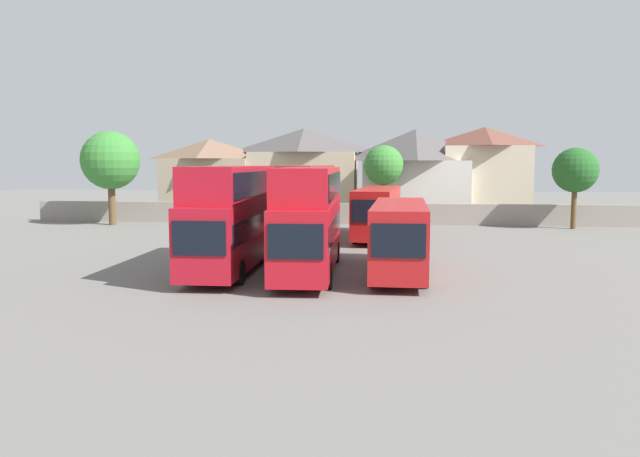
% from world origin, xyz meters
% --- Properties ---
extents(ground, '(140.00, 140.00, 0.00)m').
position_xyz_m(ground, '(0.00, 18.00, 0.00)').
color(ground, slate).
extents(depot_boundary_wall, '(56.00, 0.50, 1.80)m').
position_xyz_m(depot_boundary_wall, '(0.00, 24.27, 0.90)').
color(depot_boundary_wall, gray).
rests_on(depot_boundary_wall, ground).
extents(bus_1, '(2.70, 11.04, 5.09)m').
position_xyz_m(bus_1, '(-4.01, 0.36, 2.86)').
color(bus_1, red).
rests_on(bus_1, ground).
extents(bus_2, '(2.85, 11.25, 5.03)m').
position_xyz_m(bus_2, '(-0.18, 0.03, 2.83)').
color(bus_2, red).
rests_on(bus_2, ground).
extents(bus_3, '(2.71, 10.14, 3.36)m').
position_xyz_m(bus_3, '(4.07, 0.27, 1.92)').
color(bus_3, red).
rests_on(bus_3, ground).
extents(bus_4, '(3.15, 11.44, 5.06)m').
position_xyz_m(bus_4, '(-2.27, 14.35, 2.85)').
color(bus_4, red).
rests_on(bus_4, ground).
extents(bus_5, '(3.29, 10.99, 3.51)m').
position_xyz_m(bus_5, '(2.79, 14.19, 2.00)').
color(bus_5, '#B11615').
rests_on(bus_5, ground).
extents(house_terrace_left, '(9.04, 6.40, 7.62)m').
position_xyz_m(house_terrace_left, '(-14.31, 31.72, 3.88)').
color(house_terrace_left, tan).
rests_on(house_terrace_left, ground).
extents(house_terrace_centre, '(10.77, 6.36, 8.63)m').
position_xyz_m(house_terrace_centre, '(-4.85, 32.12, 4.40)').
color(house_terrace_centre, '#C6B293').
rests_on(house_terrace_centre, ground).
extents(house_terrace_right, '(10.28, 7.72, 8.46)m').
position_xyz_m(house_terrace_right, '(6.02, 31.27, 4.33)').
color(house_terrace_right, silver).
rests_on(house_terrace_right, ground).
extents(house_terrace_far_right, '(8.29, 6.89, 8.65)m').
position_xyz_m(house_terrace_far_right, '(12.56, 31.88, 4.40)').
color(house_terrace_far_right, beige).
rests_on(house_terrace_far_right, ground).
extents(tree_left_of_lot, '(4.90, 4.90, 7.93)m').
position_xyz_m(tree_left_of_lot, '(-19.83, 21.27, 5.44)').
color(tree_left_of_lot, brown).
rests_on(tree_left_of_lot, ground).
extents(tree_behind_wall, '(3.54, 3.54, 6.82)m').
position_xyz_m(tree_behind_wall, '(3.05, 26.77, 4.97)').
color(tree_behind_wall, brown).
rests_on(tree_behind_wall, ground).
extents(tree_right_of_lot, '(3.56, 3.56, 6.46)m').
position_xyz_m(tree_right_of_lot, '(18.23, 22.27, 4.65)').
color(tree_right_of_lot, brown).
rests_on(tree_right_of_lot, ground).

